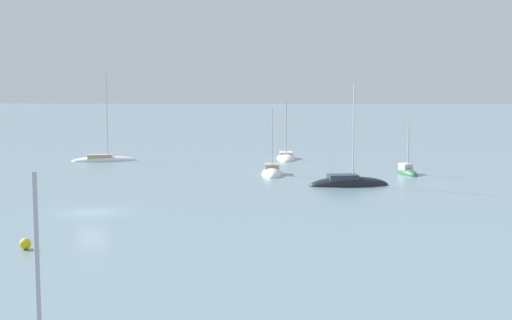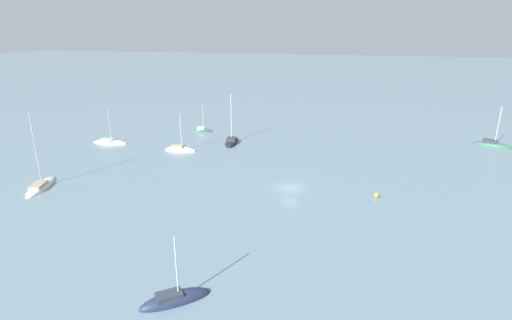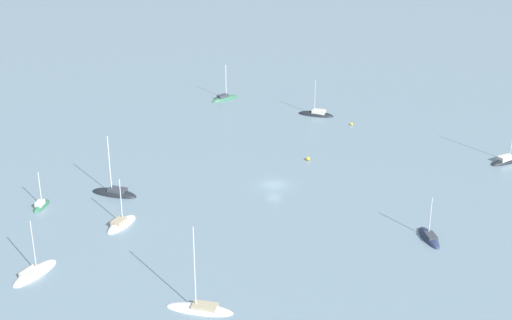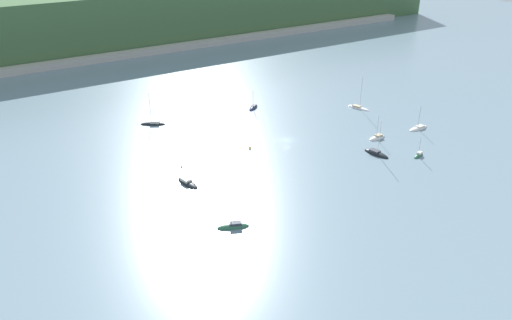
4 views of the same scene
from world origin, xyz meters
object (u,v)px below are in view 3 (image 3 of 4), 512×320
Objects in this scene: sailboat_2 at (225,99)px; sailboat_8 at (121,225)px; sailboat_4 at (507,161)px; sailboat_6 at (429,238)px; sailboat_7 at (35,273)px; sailboat_1 at (316,115)px; mooring_buoy_0 at (351,124)px; mooring_buoy_1 at (308,159)px; sailboat_3 at (115,194)px; sailboat_0 at (41,206)px; sailboat_5 at (200,309)px.

sailboat_8 is (62.43, 18.07, -0.01)m from sailboat_2.
sailboat_4 is 72.78m from sailboat_8.
sailboat_7 reaches higher than sailboat_6.
sailboat_1 is 0.76× the size of sailboat_4.
sailboat_7 is 15.75× the size of mooring_buoy_0.
mooring_buoy_1 is at bearing 18.54° from sailboat_6.
mooring_buoy_1 reaches higher than mooring_buoy_0.
sailboat_7 is at bearing 90.62° from sailboat_6.
sailboat_3 is (53.92, -13.68, -0.02)m from sailboat_1.
sailboat_2 is at bearing 16.83° from sailboat_6.
sailboat_0 is 61.95m from sailboat_6.
sailboat_8 is at bearing -102.03° from sailboat_0.
mooring_buoy_1 is at bearing -104.24° from sailboat_2.
sailboat_1 reaches higher than sailboat_6.
mooring_buoy_0 is (-59.77, 14.98, 0.18)m from sailboat_8.
sailboat_8 is 11.88× the size of mooring_buoy_1.
sailboat_6 is 13.57× the size of mooring_buoy_0.
sailboat_3 reaches higher than mooring_buoy_0.
sailboat_8 is at bearing -21.63° from mooring_buoy_1.
mooring_buoy_1 is at bearing -137.70° from sailboat_3.
sailboat_2 is at bearing 116.13° from sailboat_4.
sailboat_0 is at bearing 91.85° from sailboat_8.
sailboat_3 is 37.01m from mooring_buoy_1.
mooring_buoy_0 is at bearing -71.69° from sailboat_2.
sailboat_1 is 43.25m from sailboat_4.
sailboat_3 is 11.61m from sailboat_8.
sailboat_2 reaches higher than sailboat_0.
sailboat_8 is at bearing -14.07° from mooring_buoy_0.
sailboat_3 is 72.73m from sailboat_4.
sailboat_6 is 0.88× the size of sailboat_8.
sailboat_5 is 1.66× the size of sailboat_6.
sailboat_7 reaches higher than sailboat_8.
sailboat_7 is at bearing -154.69° from sailboat_0.
sailboat_6 is at bearing -154.73° from sailboat_4.
sailboat_2 is 64.99m from sailboat_8.
sailboat_4 is 72.59m from sailboat_5.
sailboat_1 is at bearing -6.27° from sailboat_7.
sailboat_6 is (-9.87, 51.35, -0.03)m from sailboat_3.
sailboat_4 is (-55.60, 63.73, 0.01)m from sailboat_0.
sailboat_4 is 16.42× the size of mooring_buoy_1.
sailboat_2 is 81.04m from sailboat_7.
mooring_buoy_1 is at bearing -96.95° from sailboat_5.
mooring_buoy_0 is (-41.51, -28.34, 0.21)m from sailboat_6.
mooring_buoy_1 is at bearing -17.87° from sailboat_7.
sailboat_3 is 15.91× the size of mooring_buoy_1.
sailboat_6 is at bearing -102.82° from sailboat_2.
mooring_buoy_0 is at bearing -99.75° from sailboat_5.
sailboat_1 reaches higher than mooring_buoy_0.
sailboat_2 is 75.63m from sailboat_6.
sailboat_6 is 10.44× the size of mooring_buoy_1.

